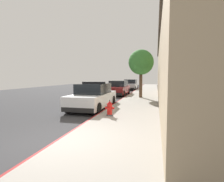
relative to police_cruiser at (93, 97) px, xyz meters
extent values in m
cube|color=#353538|center=(-3.47, 3.99, -0.84)|extent=(29.81, 60.00, 0.20)
cube|color=#9E9991|center=(2.53, 3.99, -0.67)|extent=(2.94, 60.00, 0.14)
cube|color=maroon|center=(1.03, 3.99, -0.67)|extent=(0.08, 60.00, 0.14)
cube|color=tan|center=(6.99, 3.79, 1.63)|extent=(5.97, 23.09, 4.76)
cube|color=#473D33|center=(6.99, 3.79, 4.19)|extent=(6.21, 23.33, 0.36)
cube|color=black|center=(4.03, -2.68, 1.87)|extent=(0.06, 1.30, 1.10)
cube|color=black|center=(4.03, 3.79, 1.87)|extent=(0.06, 1.30, 1.10)
cube|color=black|center=(4.03, 10.25, 1.87)|extent=(0.06, 1.30, 1.10)
cube|color=white|center=(0.00, -0.04, -0.16)|extent=(1.84, 4.80, 0.76)
cube|color=black|center=(0.00, 0.11, 0.52)|extent=(1.64, 2.50, 0.60)
cube|color=black|center=(0.00, -2.38, -0.42)|extent=(1.76, 0.16, 0.24)
cube|color=black|center=(0.00, 2.30, -0.42)|extent=(1.76, 0.16, 0.24)
cylinder|color=black|center=(-0.86, 1.66, -0.42)|extent=(0.22, 0.64, 0.64)
cylinder|color=black|center=(0.86, 1.66, -0.42)|extent=(0.22, 0.64, 0.64)
cylinder|color=black|center=(-0.86, -1.74, -0.42)|extent=(0.22, 0.64, 0.64)
cylinder|color=black|center=(0.86, -1.74, -0.42)|extent=(0.22, 0.64, 0.64)
cube|color=black|center=(0.00, 0.06, 0.88)|extent=(1.48, 0.20, 0.12)
cube|color=red|center=(-0.35, 0.06, 0.88)|extent=(0.44, 0.18, 0.11)
cube|color=#1E33E0|center=(0.35, 0.06, 0.88)|extent=(0.44, 0.18, 0.11)
cube|color=maroon|center=(-0.17, 8.54, -0.16)|extent=(1.84, 4.80, 0.76)
cube|color=black|center=(-0.17, 8.69, 0.52)|extent=(1.64, 2.50, 0.60)
cube|color=black|center=(-0.17, 6.20, -0.42)|extent=(1.76, 0.16, 0.24)
cube|color=black|center=(-0.17, 10.88, -0.42)|extent=(1.76, 0.16, 0.24)
cylinder|color=black|center=(-1.03, 10.24, -0.42)|extent=(0.22, 0.64, 0.64)
cylinder|color=black|center=(0.69, 10.24, -0.42)|extent=(0.22, 0.64, 0.64)
cylinder|color=black|center=(-1.03, 6.84, -0.42)|extent=(0.22, 0.64, 0.64)
cylinder|color=black|center=(0.69, 6.84, -0.42)|extent=(0.22, 0.64, 0.64)
cube|color=#B2B5BA|center=(0.00, 16.99, -0.16)|extent=(1.84, 4.80, 0.76)
cube|color=black|center=(0.00, 17.14, 0.52)|extent=(1.64, 2.50, 0.60)
cube|color=black|center=(0.00, 14.65, -0.42)|extent=(1.76, 0.16, 0.24)
cube|color=black|center=(0.00, 19.33, -0.42)|extent=(1.76, 0.16, 0.24)
cylinder|color=black|center=(-0.86, 18.69, -0.42)|extent=(0.22, 0.64, 0.64)
cylinder|color=black|center=(0.86, 18.69, -0.42)|extent=(0.22, 0.64, 0.64)
cylinder|color=black|center=(-0.86, 15.29, -0.42)|extent=(0.22, 0.64, 0.64)
cylinder|color=black|center=(0.86, 15.29, -0.42)|extent=(0.22, 0.64, 0.64)
cylinder|color=#4C4C51|center=(1.68, -2.46, -0.57)|extent=(0.32, 0.32, 0.06)
cylinder|color=red|center=(1.68, -2.46, -0.29)|extent=(0.24, 0.24, 0.50)
cone|color=red|center=(1.68, -2.46, 0.03)|extent=(0.28, 0.28, 0.14)
cylinder|color=#4C4C51|center=(1.68, -2.46, 0.13)|extent=(0.05, 0.05, 0.06)
cylinder|color=red|center=(1.51, -2.46, -0.23)|extent=(0.10, 0.10, 0.10)
cylinder|color=red|center=(1.85, -2.46, -0.23)|extent=(0.10, 0.10, 0.10)
cylinder|color=red|center=(1.68, -2.64, -0.28)|extent=(0.13, 0.12, 0.13)
cylinder|color=brown|center=(2.47, 5.57, 0.57)|extent=(0.28, 0.28, 2.35)
sphere|color=#387A33|center=(2.47, 5.57, 2.52)|extent=(2.22, 2.22, 2.22)
camera|label=1|loc=(3.83, -10.76, 1.26)|focal=29.21mm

